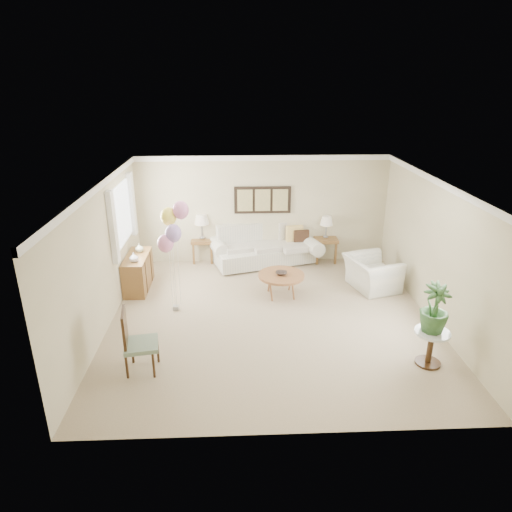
# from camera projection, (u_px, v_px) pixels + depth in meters

# --- Properties ---
(ground_plane) EXTENTS (6.00, 6.00, 0.00)m
(ground_plane) POSITION_uv_depth(u_px,v_px,m) (271.00, 319.00, 8.64)
(ground_plane) COLOR tan
(room_shell) EXTENTS (6.04, 6.04, 2.60)m
(room_shell) POSITION_uv_depth(u_px,v_px,m) (266.00, 236.00, 8.13)
(room_shell) COLOR beige
(room_shell) RESTS_ON ground
(wall_art_triptych) EXTENTS (1.35, 0.06, 0.65)m
(wall_art_triptych) POSITION_uv_depth(u_px,v_px,m) (263.00, 200.00, 10.83)
(wall_art_triptych) COLOR black
(wall_art_triptych) RESTS_ON ground
(sofa) EXTENTS (2.86, 1.61, 0.96)m
(sofa) POSITION_uv_depth(u_px,v_px,m) (264.00, 248.00, 11.14)
(sofa) COLOR silver
(sofa) RESTS_ON ground
(end_table_left) EXTENTS (0.54, 0.49, 0.59)m
(end_table_left) POSITION_uv_depth(u_px,v_px,m) (203.00, 242.00, 11.19)
(end_table_left) COLOR brown
(end_table_left) RESTS_ON ground
(end_table_right) EXTENTS (0.56, 0.51, 0.61)m
(end_table_right) POSITION_uv_depth(u_px,v_px,m) (325.00, 242.00, 11.18)
(end_table_right) COLOR brown
(end_table_right) RESTS_ON ground
(lamp_left) EXTENTS (0.35, 0.35, 0.62)m
(lamp_left) POSITION_uv_depth(u_px,v_px,m) (202.00, 220.00, 10.98)
(lamp_left) COLOR gray
(lamp_left) RESTS_ON end_table_left
(lamp_right) EXTENTS (0.31, 0.31, 0.55)m
(lamp_right) POSITION_uv_depth(u_px,v_px,m) (327.00, 221.00, 10.99)
(lamp_right) COLOR gray
(lamp_right) RESTS_ON end_table_right
(coffee_table) EXTENTS (0.96, 0.96, 0.48)m
(coffee_table) POSITION_uv_depth(u_px,v_px,m) (281.00, 276.00, 9.40)
(coffee_table) COLOR brown
(coffee_table) RESTS_ON ground
(decor_bowl) EXTENTS (0.28, 0.28, 0.06)m
(decor_bowl) POSITION_uv_depth(u_px,v_px,m) (281.00, 273.00, 9.36)
(decor_bowl) COLOR #302622
(decor_bowl) RESTS_ON coffee_table
(armchair) EXTENTS (1.20, 1.29, 0.70)m
(armchair) POSITION_uv_depth(u_px,v_px,m) (372.00, 273.00, 9.78)
(armchair) COLOR silver
(armchair) RESTS_ON ground
(side_table) EXTENTS (0.54, 0.54, 0.59)m
(side_table) POSITION_uv_depth(u_px,v_px,m) (431.00, 339.00, 7.13)
(side_table) COLOR silver
(side_table) RESTS_ON ground
(potted_plant) EXTENTS (0.53, 0.53, 0.79)m
(potted_plant) POSITION_uv_depth(u_px,v_px,m) (435.00, 308.00, 6.95)
(potted_plant) COLOR #294F25
(potted_plant) RESTS_ON side_table
(accent_chair) EXTENTS (0.58, 0.58, 1.03)m
(accent_chair) POSITION_uv_depth(u_px,v_px,m) (136.00, 340.00, 6.94)
(accent_chair) COLOR gray
(accent_chair) RESTS_ON ground
(credenza) EXTENTS (0.46, 1.20, 0.74)m
(credenza) POSITION_uv_depth(u_px,v_px,m) (138.00, 272.00, 9.78)
(credenza) COLOR brown
(credenza) RESTS_ON ground
(vase_white) EXTENTS (0.21, 0.21, 0.19)m
(vase_white) POSITION_uv_depth(u_px,v_px,m) (134.00, 257.00, 9.32)
(vase_white) COLOR silver
(vase_white) RESTS_ON credenza
(vase_sage) EXTENTS (0.23, 0.23, 0.18)m
(vase_sage) POSITION_uv_depth(u_px,v_px,m) (139.00, 248.00, 9.85)
(vase_sage) COLOR #B3BDA2
(vase_sage) RESTS_ON credenza
(balloon_cluster) EXTENTS (0.58, 0.57, 2.16)m
(balloon_cluster) POSITION_uv_depth(u_px,v_px,m) (172.00, 226.00, 8.38)
(balloon_cluster) COLOR gray
(balloon_cluster) RESTS_ON ground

